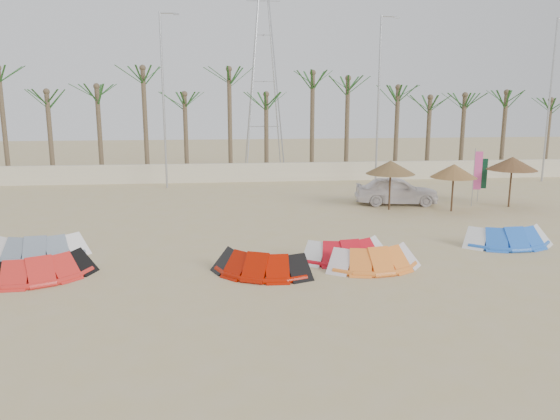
{
  "coord_description": "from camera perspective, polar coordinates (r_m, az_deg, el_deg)",
  "views": [
    {
      "loc": [
        -2.27,
        -15.89,
        5.93
      ],
      "look_at": [
        0.0,
        6.0,
        1.3
      ],
      "focal_mm": 35.0,
      "sensor_mm": 36.0,
      "label": 1
    }
  ],
  "objects": [
    {
      "name": "kite_red_right",
      "position": [
        20.31,
        6.83,
        -3.95
      ],
      "size": [
        3.47,
        1.98,
        0.9
      ],
      "color": "red",
      "rests_on": "ground"
    },
    {
      "name": "kite_red_left",
      "position": [
        19.87,
        -23.69,
        -5.25
      ],
      "size": [
        3.98,
        2.78,
        0.9
      ],
      "color": "red",
      "rests_on": "ground"
    },
    {
      "name": "flag_pink",
      "position": [
        31.28,
        19.87,
        3.74
      ],
      "size": [
        0.45,
        0.07,
        3.17
      ],
      "color": "#A5A8AD",
      "rests_on": "ground"
    },
    {
      "name": "parasol_right",
      "position": [
        31.76,
        23.1,
        4.49
      ],
      "size": [
        2.63,
        2.63,
        2.72
      ],
      "color": "#4C331E",
      "rests_on": "ground"
    },
    {
      "name": "car",
      "position": [
        30.93,
        12.08,
        2.02
      ],
      "size": [
        4.73,
        2.43,
        1.54
      ],
      "primitive_type": "imported",
      "rotation": [
        0.0,
        0.0,
        1.43
      ],
      "color": "white",
      "rests_on": "ground"
    },
    {
      "name": "pylon",
      "position": [
        44.41,
        -1.65,
        4.21
      ],
      "size": [
        3.0,
        3.0,
        14.0
      ],
      "primitive_type": null,
      "color": "#A5A8AD",
      "rests_on": "ground"
    },
    {
      "name": "parasol_mid",
      "position": [
        29.52,
        17.71,
        3.92
      ],
      "size": [
        2.39,
        2.39,
        2.48
      ],
      "color": "#4C331E",
      "rests_on": "ground"
    },
    {
      "name": "flag_green",
      "position": [
        32.91,
        20.37,
        3.48
      ],
      "size": [
        0.45,
        0.1,
        2.6
      ],
      "color": "#A5A8AD",
      "rests_on": "ground"
    },
    {
      "name": "lamp_b",
      "position": [
        36.08,
        -12.04,
        11.37
      ],
      "size": [
        1.25,
        0.14,
        11.0
      ],
      "color": "#A5A8AD",
      "rests_on": "ground"
    },
    {
      "name": "boundary_wall",
      "position": [
        38.33,
        -2.47,
        3.95
      ],
      "size": [
        60.0,
        0.3,
        1.3
      ],
      "primitive_type": "cube",
      "color": "beige",
      "rests_on": "ground"
    },
    {
      "name": "parasol_left",
      "position": [
        29.11,
        11.49,
        4.39
      ],
      "size": [
        2.58,
        2.58,
        2.61
      ],
      "color": "#4C331E",
      "rests_on": "ground"
    },
    {
      "name": "kite_red_mid",
      "position": [
        18.66,
        -2.11,
        -5.31
      ],
      "size": [
        3.79,
        2.61,
        0.9
      ],
      "color": "#A21000",
      "rests_on": "ground"
    },
    {
      "name": "kite_blue",
      "position": [
        23.93,
        22.45,
        -2.35
      ],
      "size": [
        3.63,
        1.63,
        0.9
      ],
      "color": "blue",
      "rests_on": "ground"
    },
    {
      "name": "ground",
      "position": [
        17.11,
        2.1,
        -8.4
      ],
      "size": [
        120.0,
        120.0,
        0.0
      ],
      "primitive_type": "plane",
      "color": "tan",
      "rests_on": "ground"
    },
    {
      "name": "kite_orange",
      "position": [
        19.52,
        9.64,
        -4.69
      ],
      "size": [
        3.48,
        1.97,
        0.9
      ],
      "color": "orange",
      "rests_on": "ground"
    },
    {
      "name": "kite_grey",
      "position": [
        22.61,
        -23.76,
        -3.26
      ],
      "size": [
        3.62,
        1.89,
        0.9
      ],
      "color": "slate",
      "rests_on": "ground"
    },
    {
      "name": "lamp_d",
      "position": [
        42.26,
        26.41,
        10.45
      ],
      "size": [
        1.25,
        0.14,
        11.0
      ],
      "color": "#A5A8AD",
      "rests_on": "ground"
    },
    {
      "name": "lamp_c",
      "position": [
        37.34,
        10.31,
        11.45
      ],
      "size": [
        1.25,
        0.14,
        11.0
      ],
      "color": "#A5A8AD",
      "rests_on": "ground"
    },
    {
      "name": "palm_line",
      "position": [
        39.5,
        -1.7,
        12.62
      ],
      "size": [
        52.0,
        4.0,
        7.7
      ],
      "color": "brown",
      "rests_on": "ground"
    }
  ]
}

